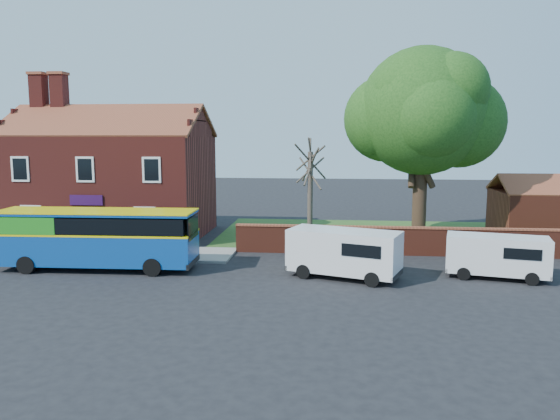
# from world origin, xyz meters

# --- Properties ---
(ground) EXTENTS (120.00, 120.00, 0.00)m
(ground) POSITION_xyz_m (0.00, 0.00, 0.00)
(ground) COLOR black
(ground) RESTS_ON ground
(pavement) EXTENTS (18.00, 3.50, 0.12)m
(pavement) POSITION_xyz_m (-7.00, 5.75, 0.06)
(pavement) COLOR gray
(pavement) RESTS_ON ground
(kerb) EXTENTS (18.00, 0.15, 0.14)m
(kerb) POSITION_xyz_m (-7.00, 4.00, 0.07)
(kerb) COLOR slate
(kerb) RESTS_ON ground
(grass_strip) EXTENTS (26.00, 12.00, 0.04)m
(grass_strip) POSITION_xyz_m (13.00, 13.00, 0.02)
(grass_strip) COLOR #426B28
(grass_strip) RESTS_ON ground
(shop_building) EXTENTS (12.30, 8.13, 10.50)m
(shop_building) POSITION_xyz_m (-7.02, 11.50, 3.41)
(shop_building) COLOR maroon
(shop_building) RESTS_ON ground
(boundary_wall) EXTENTS (22.00, 0.38, 1.60)m
(boundary_wall) POSITION_xyz_m (13.00, 7.00, 0.81)
(boundary_wall) COLOR maroon
(boundary_wall) RESTS_ON ground
(bus) EXTENTS (9.73, 2.70, 2.95)m
(bus) POSITION_xyz_m (-4.38, 2.25, 1.68)
(bus) COLOR #0D4497
(bus) RESTS_ON ground
(van_near) EXTENTS (5.47, 3.62, 2.23)m
(van_near) POSITION_xyz_m (8.01, 1.82, 1.25)
(van_near) COLOR silver
(van_near) RESTS_ON ground
(van_far) EXTENTS (4.77, 2.74, 1.97)m
(van_far) POSITION_xyz_m (15.06, 2.47, 1.10)
(van_far) COLOR silver
(van_far) RESTS_ON ground
(large_tree) EXTENTS (9.72, 7.69, 11.86)m
(large_tree) POSITION_xyz_m (12.84, 11.16, 7.76)
(large_tree) COLOR black
(large_tree) RESTS_ON ground
(bare_tree) EXTENTS (2.29, 2.73, 6.11)m
(bare_tree) POSITION_xyz_m (6.05, 9.94, 3.14)
(bare_tree) COLOR #4C4238
(bare_tree) RESTS_ON ground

